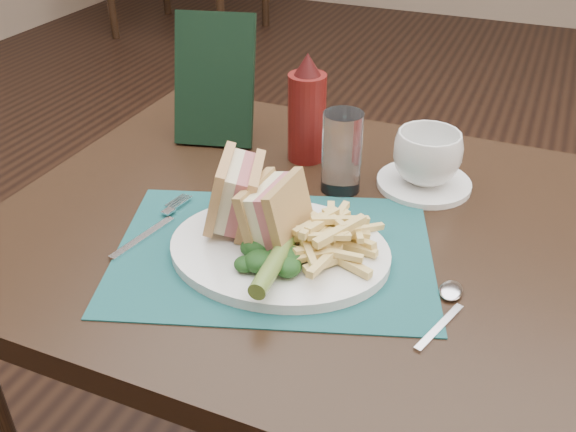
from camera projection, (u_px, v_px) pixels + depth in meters
The scene contains 17 objects.
floor at pixel (370, 358), 1.74m from camera, with size 7.00×7.00×0.00m, color black.
wall_back at pixel (515, 22), 4.46m from camera, with size 6.00×6.00×0.00m, color tan.
table_main at pixel (303, 393), 1.15m from camera, with size 0.90×0.75×0.75m, color black, non-canonical shape.
placemat at pixel (273, 252), 0.87m from camera, with size 0.43×0.31×0.00m, color #184C4D.
plate at pixel (279, 250), 0.86m from camera, with size 0.30×0.24×0.01m, color white, non-canonical shape.
sandwich_half_a at pixel (220, 192), 0.88m from camera, with size 0.06×0.10×0.09m, color tan, non-canonical shape.
sandwich_half_b at pixel (261, 208), 0.85m from camera, with size 0.06×0.09×0.09m, color tan, non-canonical shape.
kale_garnish at pixel (269, 259), 0.81m from camera, with size 0.11×0.08×0.03m, color #123312, non-canonical shape.
pickle_spear at pixel (274, 264), 0.79m from camera, with size 0.02×0.02×0.12m, color #516E2A.
fries_pile at pixel (331, 237), 0.83m from camera, with size 0.18×0.20×0.05m, color #ECCE76, non-canonical shape.
fork at pixel (154, 224), 0.92m from camera, with size 0.03×0.17×0.01m, color silver, non-canonical shape.
spoon at pixel (444, 312), 0.77m from camera, with size 0.03×0.15×0.01m, color silver, non-canonical shape.
saucer at pixel (424, 183), 1.03m from camera, with size 0.15×0.15×0.01m, color white.
coffee_cup at pixel (427, 157), 1.00m from camera, with size 0.11×0.11×0.08m, color white.
drinking_glass at pixel (342, 152), 0.99m from camera, with size 0.06×0.06×0.13m, color white.
ketchup_bottle at pixel (307, 108), 1.06m from camera, with size 0.06×0.06×0.19m, color #57110E, non-canonical shape.
check_presenter at pixel (214, 80), 1.12m from camera, with size 0.14×0.01×0.23m, color black.
Camera 1 is at (0.29, -1.25, 1.26)m, focal length 40.00 mm.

